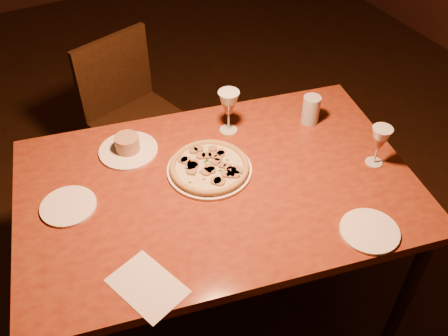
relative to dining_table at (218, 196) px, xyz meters
name	(u,v)px	position (x,y,z in m)	size (l,w,h in m)	color
floor	(167,286)	(-0.20, 0.19, -0.73)	(7.00, 7.00, 0.00)	black
dining_table	(218,196)	(0.00, 0.00, 0.00)	(1.65, 1.23, 0.80)	brown
chair_far	(133,113)	(-0.03, 0.95, -0.21)	(0.55, 0.55, 0.91)	black
pizza_plate	(209,167)	(0.00, 0.08, 0.09)	(0.33, 0.33, 0.04)	white
ramekin_saucer	(128,147)	(-0.24, 0.33, 0.10)	(0.24, 0.24, 0.08)	white
wine_glass_far	(229,112)	(0.19, 0.27, 0.17)	(0.09, 0.09, 0.19)	#A35B44
wine_glass_right	(378,146)	(0.60, -0.18, 0.16)	(0.08, 0.08, 0.17)	#A35B44
water_tumbler	(311,110)	(0.53, 0.16, 0.13)	(0.08, 0.08, 0.13)	#AAB1BA
side_plate_left	(68,206)	(-0.53, 0.14, 0.08)	(0.20, 0.20, 0.01)	white
side_plate_near	(370,231)	(0.36, -0.45, 0.08)	(0.21, 0.21, 0.01)	white
menu_card	(147,286)	(-0.40, -0.30, 0.07)	(0.16, 0.24, 0.00)	silver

